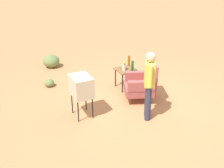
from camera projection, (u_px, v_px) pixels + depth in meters
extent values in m
plane|color=#C17A4C|center=(142.00, 102.00, 7.25)|extent=(60.00, 60.00, 0.00)
cylinder|color=brown|center=(128.00, 92.00, 7.57)|extent=(0.05, 0.05, 0.22)
cylinder|color=brown|center=(130.00, 101.00, 7.09)|extent=(0.05, 0.05, 0.22)
cylinder|color=brown|center=(146.00, 91.00, 7.61)|extent=(0.05, 0.05, 0.22)
cylinder|color=brown|center=(150.00, 100.00, 7.12)|extent=(0.05, 0.05, 0.22)
cube|color=#9E4C47|center=(139.00, 89.00, 7.26)|extent=(0.99, 0.99, 0.20)
cube|color=#9E4C47|center=(152.00, 74.00, 7.10)|extent=(0.77, 0.43, 0.64)
cube|color=#9E4C47|center=(137.00, 76.00, 7.45)|extent=(0.38, 0.69, 0.26)
cube|color=#9E4C47|center=(141.00, 86.00, 6.87)|extent=(0.38, 0.69, 0.26)
cylinder|color=black|center=(115.00, 78.00, 8.04)|extent=(0.04, 0.04, 0.56)
cylinder|color=black|center=(122.00, 83.00, 7.68)|extent=(0.04, 0.04, 0.56)
cylinder|color=black|center=(129.00, 75.00, 8.22)|extent=(0.04, 0.04, 0.56)
cylinder|color=black|center=(136.00, 80.00, 7.85)|extent=(0.04, 0.04, 0.56)
cube|color=brown|center=(126.00, 70.00, 7.82)|extent=(0.56, 0.56, 0.03)
cylinder|color=black|center=(93.00, 108.00, 6.42)|extent=(0.03, 0.03, 0.55)
cylinder|color=black|center=(86.00, 100.00, 6.78)|extent=(0.03, 0.03, 0.55)
cylinder|color=black|center=(78.00, 111.00, 6.27)|extent=(0.03, 0.03, 0.55)
cylinder|color=black|center=(72.00, 103.00, 6.63)|extent=(0.03, 0.03, 0.55)
cube|color=#BCB299|center=(81.00, 86.00, 6.31)|extent=(0.60, 0.45, 0.48)
cube|color=#383D3F|center=(90.00, 84.00, 6.40)|extent=(0.42, 0.02, 0.34)
cylinder|color=#2D3347|center=(148.00, 100.00, 6.46)|extent=(0.14, 0.14, 0.86)
cylinder|color=#2D3347|center=(148.00, 104.00, 6.28)|extent=(0.14, 0.14, 0.86)
cube|color=#D6C64C|center=(150.00, 74.00, 6.07)|extent=(0.42, 0.37, 0.56)
cylinder|color=#D6C64C|center=(149.00, 69.00, 6.28)|extent=(0.09, 0.09, 0.50)
cylinder|color=#D6C64C|center=(150.00, 77.00, 5.85)|extent=(0.09, 0.09, 0.50)
sphere|color=#DBAD84|center=(151.00, 57.00, 5.91)|extent=(0.22, 0.22, 0.22)
cylinder|color=red|center=(124.00, 67.00, 7.82)|extent=(0.07, 0.07, 0.12)
cylinder|color=#1E5623|center=(132.00, 66.00, 7.59)|extent=(0.07, 0.07, 0.32)
cylinder|color=brown|center=(129.00, 61.00, 8.04)|extent=(0.07, 0.07, 0.30)
cylinder|color=silver|center=(124.00, 67.00, 7.71)|extent=(0.09, 0.09, 0.18)
sphere|color=yellow|center=(124.00, 63.00, 7.65)|extent=(0.07, 0.07, 0.07)
sphere|color=#E04C66|center=(124.00, 62.00, 7.69)|extent=(0.07, 0.07, 0.07)
sphere|color=orange|center=(124.00, 63.00, 7.62)|extent=(0.07, 0.07, 0.07)
ellipsoid|color=olive|center=(51.00, 61.00, 9.50)|extent=(0.57, 0.57, 0.44)
ellipsoid|color=olive|center=(49.00, 83.00, 8.09)|extent=(0.30, 0.30, 0.23)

